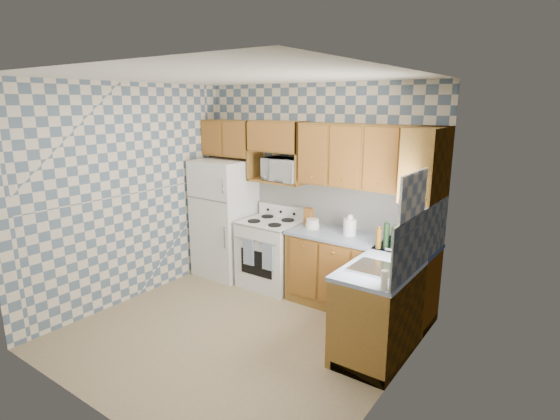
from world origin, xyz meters
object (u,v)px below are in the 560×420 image
Objects in this scene: stove_body at (271,254)px; microwave at (285,169)px; electric_kettle at (350,227)px; refrigerator at (225,218)px.

microwave is (0.10, 0.17, 1.15)m from stove_body.
stove_body is 1.28m from electric_kettle.
electric_kettle is (1.95, 0.05, 0.18)m from refrigerator.
refrigerator is 0.89m from stove_body.
microwave is at bearing 60.12° from stove_body.
stove_body is 4.54× the size of electric_kettle.
microwave is at bearing 12.41° from refrigerator.
refrigerator is at bearing -178.22° from stove_body.
microwave is (0.91, 0.20, 0.76)m from refrigerator.
refrigerator is 3.07× the size of microwave.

